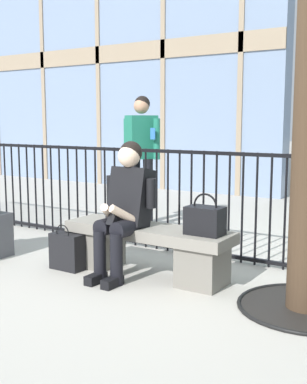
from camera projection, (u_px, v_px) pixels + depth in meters
The scene contains 7 objects.
ground_plane at pixel (148, 275), 4.51m from camera, with size 60.00×60.00×0.00m, color #B2ADA3.
stone_bench at pixel (148, 246), 4.48m from camera, with size 1.60×0.44×0.45m.
seated_person_with_phone at pixel (125, 205), 4.40m from camera, with size 0.52×0.66×1.21m.
handbag_on_bench at pixel (205, 220), 4.11m from camera, with size 0.31×0.20×0.35m.
shopping_bag at pixel (67, 251), 4.66m from camera, with size 0.32×0.16×0.44m.
bystander_at_railing at pixel (142, 151), 6.46m from camera, with size 0.55×0.44×1.71m.
plaza_railing at pixel (191, 203), 5.12m from camera, with size 8.78×0.04×1.09m.
Camera 1 is at (2.40, -3.64, 1.39)m, focal length 46.34 mm.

